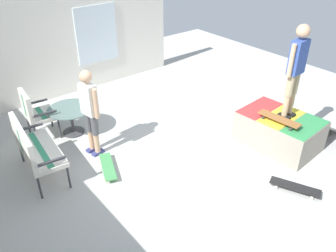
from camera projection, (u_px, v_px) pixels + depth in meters
name	position (u px, v px, depth m)	size (l,w,h in m)	color
ground_plane	(180.00, 155.00, 6.67)	(12.00, 12.00, 0.10)	#B2B2AD
house_facade	(62.00, 44.00, 8.28)	(0.23, 6.00, 2.49)	white
skate_ramp	(280.00, 130.00, 6.75)	(1.58, 1.94, 0.64)	gray
patio_bench	(32.00, 147.00, 5.74)	(1.29, 0.66, 1.02)	#38383D
patio_chair_near_house	(34.00, 111.00, 6.80)	(0.66, 0.60, 1.02)	#38383D
patio_table	(71.00, 116.00, 7.06)	(0.90, 0.90, 0.57)	#38383D
person_watching	(90.00, 107.00, 6.18)	(0.48, 0.28, 1.66)	navy
person_skater	(296.00, 65.00, 6.05)	(0.25, 0.48, 1.73)	black
skateboard_by_bench	(108.00, 167.00, 6.15)	(0.82, 0.48, 0.10)	#3F8C4C
skateboard_spare	(295.00, 187.00, 5.68)	(0.81, 0.51, 0.10)	black
skateboard_on_ramp	(279.00, 119.00, 6.31)	(0.81, 0.27, 0.10)	brown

